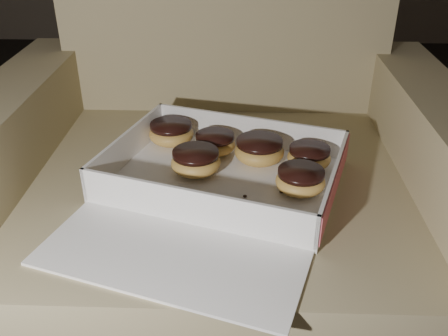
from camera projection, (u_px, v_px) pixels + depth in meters
floor at (342, 279)px, 1.31m from camera, size 4.50×4.50×0.00m
armchair at (221, 208)px, 1.07m from camera, size 0.93×0.78×0.97m
bakery_box at (218, 187)px, 0.87m from camera, size 0.52×0.56×0.07m
donut_a at (171, 133)px, 1.02m from camera, size 0.09×0.09×0.05m
donut_b at (215, 143)px, 0.98m from camera, size 0.08×0.08×0.04m
donut_c at (196, 161)px, 0.91m from camera, size 0.09×0.09×0.05m
donut_d at (300, 180)px, 0.86m from camera, size 0.09×0.09×0.04m
donut_e at (309, 156)px, 0.93m from camera, size 0.08×0.08×0.04m
donut_f at (259, 150)px, 0.95m from camera, size 0.09×0.09×0.05m
crumb_a at (281, 192)px, 0.86m from camera, size 0.01×0.01×0.00m
crumb_b at (245, 196)px, 0.85m from camera, size 0.01×0.01×0.00m
crumb_c at (246, 220)px, 0.79m from camera, size 0.01×0.01×0.00m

